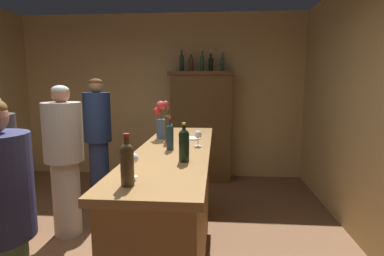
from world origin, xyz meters
TOP-DOWN VIEW (x-y plane):
  - wall_back at (0.00, 3.07)m, footprint 4.96×0.12m
  - bar_counter at (0.60, 0.30)m, footprint 0.63×2.43m
  - display_cabinet at (0.71, 2.76)m, footprint 1.06×0.43m
  - wine_bottle_syrah at (0.57, 0.24)m, footprint 0.06×0.06m
  - wine_bottle_merlot at (0.51, 0.55)m, footprint 0.06×0.06m
  - wine_bottle_malbec at (0.74, -0.15)m, footprint 0.08×0.08m
  - wine_bottle_chardonnay at (0.48, -0.70)m, footprint 0.08×0.08m
  - wine_glass_front at (0.80, 0.41)m, footprint 0.07×0.07m
  - wine_glass_mid at (0.45, 0.96)m, footprint 0.08×0.08m
  - wine_glass_rear at (0.46, -0.54)m, footprint 0.08×0.08m
  - flower_arrangement at (0.41, 0.76)m, footprint 0.15×0.13m
  - cheese_plate at (0.72, 0.76)m, footprint 0.18×0.18m
  - display_bottle_left at (0.39, 2.76)m, footprint 0.07×0.07m
  - display_bottle_midleft at (0.54, 2.76)m, footprint 0.07×0.07m
  - display_bottle_center at (0.72, 2.76)m, footprint 0.06×0.06m
  - display_bottle_midright at (0.86, 2.76)m, footprint 0.07×0.07m
  - display_bottle_right at (1.05, 2.76)m, footprint 0.06×0.06m
  - patron_tall at (-0.63, 0.74)m, footprint 0.40×0.40m
  - patron_in_navy at (-0.58, 1.55)m, footprint 0.35×0.35m

SIDE VIEW (x-z plane):
  - bar_counter at x=0.60m, z-range 0.00..1.08m
  - patron_tall at x=-0.63m, z-range 0.07..1.68m
  - patron_in_navy at x=-0.58m, z-range 0.09..1.78m
  - display_cabinet at x=0.71m, z-range 0.04..1.85m
  - cheese_plate at x=0.72m, z-range 1.07..1.09m
  - wine_glass_front at x=0.80m, z-range 1.10..1.24m
  - wine_glass_mid at x=0.45m, z-range 1.10..1.25m
  - wine_glass_rear at x=0.46m, z-range 1.11..1.26m
  - wine_bottle_syrah at x=0.57m, z-range 1.06..1.33m
  - wine_bottle_malbec at x=0.74m, z-range 1.06..1.35m
  - wine_bottle_chardonnay at x=0.48m, z-range 1.06..1.36m
  - wine_bottle_merlot at x=0.51m, z-range 1.06..1.39m
  - flower_arrangement at x=0.41m, z-range 1.08..1.46m
  - wall_back at x=0.00m, z-range 0.00..2.79m
  - display_bottle_right at x=1.05m, z-range 1.79..2.09m
  - display_bottle_midright at x=0.86m, z-range 1.79..2.09m
  - display_bottle_midleft at x=0.54m, z-range 1.80..2.09m
  - display_bottle_center at x=0.72m, z-range 1.80..2.12m
  - display_bottle_left at x=0.39m, z-range 1.79..2.14m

